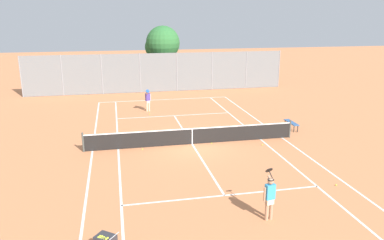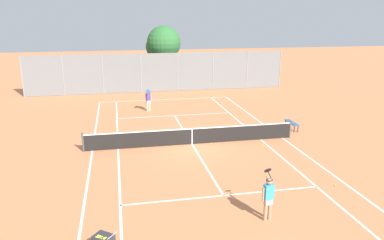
{
  "view_description": "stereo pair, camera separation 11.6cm",
  "coord_description": "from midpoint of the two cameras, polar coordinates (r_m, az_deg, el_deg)",
  "views": [
    {
      "loc": [
        -4.12,
        -19.64,
        7.07
      ],
      "look_at": [
        0.3,
        1.5,
        1.0
      ],
      "focal_mm": 35.0,
      "sensor_mm": 36.0,
      "label": 1
    },
    {
      "loc": [
        -4.01,
        -19.66,
        7.07
      ],
      "look_at": [
        0.3,
        1.5,
        1.0
      ],
      "focal_mm": 35.0,
      "sensor_mm": 36.0,
      "label": 2
    }
  ],
  "objects": [
    {
      "name": "tennis_net",
      "position": [
        21.11,
        0.17,
        -2.41
      ],
      "size": [
        12.0,
        0.1,
        1.07
      ],
      "color": "#474C47",
      "rests_on": "ground"
    },
    {
      "name": "loose_tennis_ball_0",
      "position": [
        22.31,
        -5.09,
        -2.75
      ],
      "size": [
        0.07,
        0.07,
        0.07
      ],
      "primitive_type": "sphere",
      "color": "#D1DB33",
      "rests_on": "ground"
    },
    {
      "name": "loose_tennis_ball_2",
      "position": [
        21.44,
        10.79,
        -3.75
      ],
      "size": [
        0.07,
        0.07,
        0.07
      ],
      "primitive_type": "sphere",
      "color": "#D1DB33",
      "rests_on": "ground"
    },
    {
      "name": "player_far_left",
      "position": [
        28.56,
        -6.56,
        3.17
      ],
      "size": [
        0.45,
        0.88,
        1.77
      ],
      "color": "beige",
      "rests_on": "ground"
    },
    {
      "name": "loose_tennis_ball_5",
      "position": [
        17.42,
        21.2,
        -9.26
      ],
      "size": [
        0.07,
        0.07,
        0.07
      ],
      "primitive_type": "sphere",
      "color": "#D1DB33",
      "rests_on": "ground"
    },
    {
      "name": "courtside_bench",
      "position": [
        24.77,
        15.07,
        -0.46
      ],
      "size": [
        0.36,
        1.5,
        0.47
      ],
      "color": "#33598C",
      "rests_on": "ground"
    },
    {
      "name": "back_fence",
      "position": [
        35.73,
        -4.89,
        7.22
      ],
      "size": [
        24.49,
        0.08,
        3.68
      ],
      "color": "gray",
      "rests_on": "ground"
    },
    {
      "name": "court_line_markings",
      "position": [
        21.27,
        0.16,
        -3.7
      ],
      "size": [
        11.1,
        23.9,
        0.01
      ],
      "color": "silver",
      "rests_on": "ground"
    },
    {
      "name": "tree_behind_left",
      "position": [
        38.18,
        -4.48,
        11.46
      ],
      "size": [
        3.46,
        3.37,
        6.09
      ],
      "color": "brown",
      "rests_on": "ground"
    },
    {
      "name": "player_near_side",
      "position": [
        13.7,
        11.78,
        -11.28
      ],
      "size": [
        0.58,
        0.81,
        1.77
      ],
      "color": "tan",
      "rests_on": "ground"
    },
    {
      "name": "ground_plane",
      "position": [
        21.27,
        0.16,
        -3.71
      ],
      "size": [
        120.0,
        120.0,
        0.0
      ],
      "primitive_type": "plane",
      "color": "#CC7A4C"
    },
    {
      "name": "loose_tennis_ball_3",
      "position": [
        21.37,
        3.15,
        -3.54
      ],
      "size": [
        0.07,
        0.07,
        0.07
      ],
      "primitive_type": "sphere",
      "color": "#D1DB33",
      "rests_on": "ground"
    },
    {
      "name": "loose_tennis_ball_4",
      "position": [
        27.72,
        -6.32,
        0.9
      ],
      "size": [
        0.07,
        0.07,
        0.07
      ],
      "primitive_type": "sphere",
      "color": "#D1DB33",
      "rests_on": "ground"
    },
    {
      "name": "loose_tennis_ball_1",
      "position": [
        20.58,
        -7.42,
        -4.43
      ],
      "size": [
        0.07,
        0.07,
        0.07
      ],
      "primitive_type": "sphere",
      "color": "#D1DB33",
      "rests_on": "ground"
    }
  ]
}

